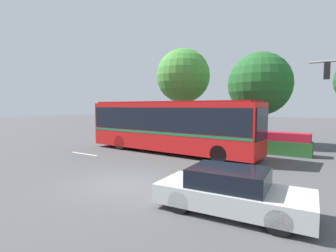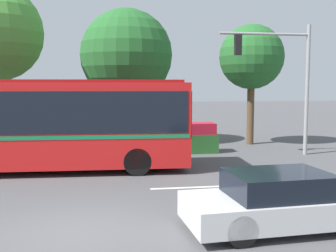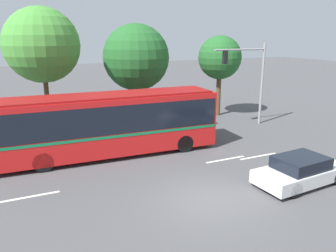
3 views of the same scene
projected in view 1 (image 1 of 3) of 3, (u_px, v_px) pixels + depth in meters
name	position (u px, v px, depth m)	size (l,w,h in m)	color
ground_plane	(126.00, 183.00, 10.51)	(140.00, 140.00, 0.00)	#4C4C4F
city_bus	(169.00, 124.00, 17.28)	(12.23, 3.01, 3.43)	red
sedan_foreground	(231.00, 191.00, 7.63)	(4.53, 2.16, 1.30)	silver
flowering_hedge	(230.00, 140.00, 18.54)	(10.44, 1.06, 1.42)	#286028
street_tree_left	(183.00, 76.00, 23.60)	(4.89, 4.89, 8.31)	brown
street_tree_centre	(260.00, 84.00, 20.59)	(5.01, 5.01, 7.37)	brown
lane_stripe_near	(84.00, 154.00, 16.87)	(2.40, 0.16, 0.01)	silver
lane_stripe_mid	(276.00, 184.00, 10.32)	(2.40, 0.16, 0.01)	silver
lane_stripe_far	(232.00, 175.00, 11.68)	(2.40, 0.16, 0.01)	silver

